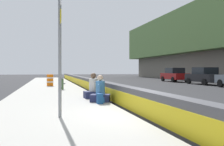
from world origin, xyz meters
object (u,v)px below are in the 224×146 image
route_sign_post (60,43)px  seated_person_foreground (100,93)px  parked_car_fourth (204,76)px  parked_car_midline (174,75)px  backpack (100,99)px  fire_hydrant (62,83)px  construction_barrel (50,80)px  seated_person_middle (93,90)px

route_sign_post → seated_person_foreground: route_sign_post is taller
parked_car_fourth → parked_car_midline: size_ratio=1.00×
route_sign_post → backpack: bearing=-31.4°
parked_car_fourth → backpack: bearing=136.2°
backpack → parked_car_midline: (20.15, -13.11, 0.53)m
route_sign_post → fire_hydrant: bearing=-3.1°
seated_person_foreground → route_sign_post: bearing=152.3°
parked_car_fourth → fire_hydrant: bearing=111.3°
parked_car_midline → fire_hydrant: bearing=130.2°
backpack → seated_person_foreground: bearing=-11.5°
parked_car_midline → construction_barrel: bearing=117.3°
seated_person_middle → parked_car_midline: 22.22m
seated_person_foreground → construction_barrel: (11.73, 1.95, 0.13)m
construction_barrel → parked_car_midline: 16.79m
seated_person_middle → construction_barrel: (10.29, 1.90, 0.11)m
fire_hydrant → parked_car_fourth: parked_car_fourth is taller
seated_person_middle → parked_car_fourth: (11.59, -13.08, 0.35)m
seated_person_foreground → construction_barrel: 11.89m
fire_hydrant → seated_person_middle: size_ratio=0.74×
seated_person_middle → construction_barrel: size_ratio=1.25×
construction_barrel → parked_car_midline: size_ratio=0.21×
fire_hydrant → backpack: (-8.17, -1.07, -0.25)m
seated_person_middle → construction_barrel: 10.47m
fire_hydrant → backpack: fire_hydrant is taller
fire_hydrant → parked_car_midline: bearing=-49.8°
seated_person_middle → parked_car_fourth: bearing=-48.5°
parked_car_fourth → parked_car_midline: same height
parked_car_fourth → seated_person_middle: bearing=131.5°
fire_hydrant → parked_car_fourth: bearing=-68.7°
fire_hydrant → seated_person_middle: 6.14m
backpack → fire_hydrant: bearing=7.4°
fire_hydrant → seated_person_middle: bearing=-169.1°
seated_person_middle → backpack: (-2.15, 0.09, -0.18)m
construction_barrel → parked_car_fourth: (1.29, -14.98, 0.24)m
route_sign_post → parked_car_fourth: bearing=-42.0°
backpack → parked_car_midline: 24.04m
backpack → construction_barrel: (12.44, 1.81, 0.28)m
fire_hydrant → route_sign_post: bearing=176.9°
route_sign_post → construction_barrel: route_sign_post is taller
parked_car_midline → route_sign_post: bearing=147.1°
fire_hydrant → construction_barrel: bearing=9.9°
seated_person_middle → backpack: seated_person_middle is taller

